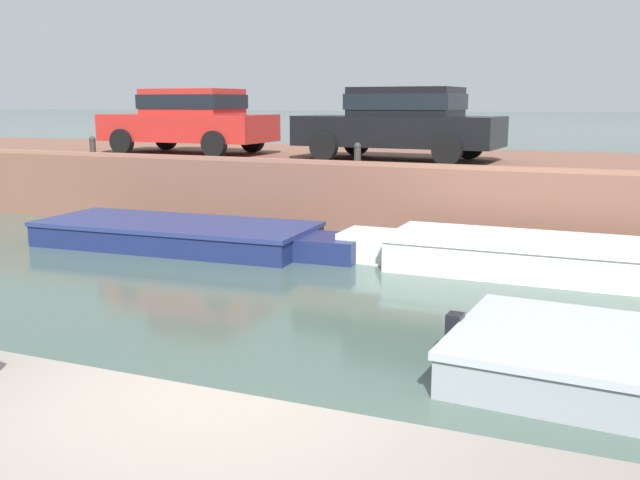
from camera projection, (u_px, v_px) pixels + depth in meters
ground_plane at (415, 322)px, 8.97m from camera, size 400.00×400.00×0.00m
far_quay_wall at (508, 192)px, 15.87m from camera, size 60.00×6.00×1.49m
far_wall_coping at (488, 168)px, 13.12m from camera, size 60.00×0.24×0.08m
boat_moored_west_navy at (188, 235)px, 13.58m from camera, size 6.44×2.34×0.47m
boat_moored_central_white at (527, 256)px, 11.50m from camera, size 5.87×1.81×0.58m
car_leftmost_red at (190, 118)px, 17.24m from camera, size 4.20×2.01×1.54m
car_left_inner_black at (401, 120)px, 15.21m from camera, size 4.41×2.15×1.54m
mooring_bollard_west at (93, 145)px, 16.69m from camera, size 0.15×0.15×0.44m
mooring_bollard_mid at (357, 153)px, 14.18m from camera, size 0.15×0.15×0.44m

